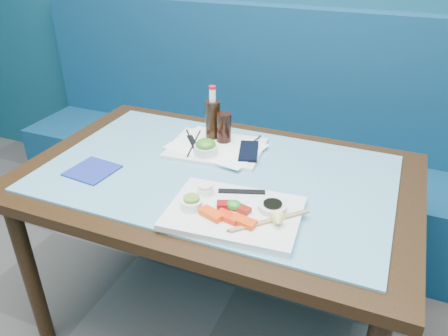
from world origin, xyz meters
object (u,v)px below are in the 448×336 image
at_px(dining_table, 217,193).
at_px(cola_bottle_body, 213,121).
at_px(sashimi_plate, 234,213).
at_px(seaweed_bowl, 206,150).
at_px(blue_napkin, 92,170).
at_px(booth_bench, 277,162).
at_px(cola_glass, 224,128).
at_px(serving_tray, 216,148).

bearing_deg(dining_table, cola_bottle_body, 116.62).
bearing_deg(sashimi_plate, dining_table, 119.88).
relative_size(dining_table, sashimi_plate, 3.52).
distance_m(dining_table, seaweed_bowl, 0.17).
relative_size(sashimi_plate, blue_napkin, 2.56).
height_order(sashimi_plate, blue_napkin, sashimi_plate).
distance_m(dining_table, cola_bottle_body, 0.31).
bearing_deg(booth_bench, cola_bottle_body, -100.89).
relative_size(seaweed_bowl, cola_glass, 0.75).
distance_m(booth_bench, dining_table, 0.89).
bearing_deg(blue_napkin, booth_bench, 67.66).
distance_m(sashimi_plate, seaweed_bowl, 0.39).
xyz_separation_m(dining_table, serving_tray, (-0.07, 0.16, 0.10)).
bearing_deg(cola_bottle_body, seaweed_bowl, -76.48).
distance_m(cola_glass, cola_bottle_body, 0.06).
relative_size(dining_table, cola_glass, 11.73).
bearing_deg(cola_glass, blue_napkin, -132.67).
bearing_deg(seaweed_bowl, blue_napkin, -142.79).
bearing_deg(blue_napkin, sashimi_plate, -6.07).
distance_m(dining_table, serving_tray, 0.20).
bearing_deg(blue_napkin, dining_table, 22.05).
height_order(cola_bottle_body, blue_napkin, cola_bottle_body).
bearing_deg(cola_glass, seaweed_bowl, -98.75).
bearing_deg(seaweed_bowl, serving_tray, 82.41).
xyz_separation_m(booth_bench, cola_glass, (-0.06, -0.62, 0.46)).
height_order(seaweed_bowl, blue_napkin, seaweed_bowl).
bearing_deg(cola_bottle_body, booth_bench, 79.11).
height_order(dining_table, seaweed_bowl, seaweed_bowl).
distance_m(seaweed_bowl, cola_glass, 0.14).
xyz_separation_m(dining_table, blue_napkin, (-0.41, -0.17, 0.09)).
xyz_separation_m(cola_glass, blue_napkin, (-0.35, -0.38, -0.07)).
bearing_deg(serving_tray, dining_table, -71.25).
xyz_separation_m(serving_tray, seaweed_bowl, (-0.01, -0.07, 0.02)).
bearing_deg(dining_table, seaweed_bowl, 133.67).
bearing_deg(booth_bench, serving_tray, -95.98).
bearing_deg(dining_table, blue_napkin, -157.95).
distance_m(sashimi_plate, blue_napkin, 0.57).
bearing_deg(seaweed_bowl, dining_table, -46.33).
relative_size(booth_bench, serving_tray, 8.33).
distance_m(seaweed_bowl, cola_bottle_body, 0.16).
bearing_deg(serving_tray, seaweed_bowl, -102.81).
height_order(sashimi_plate, serving_tray, sashimi_plate).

